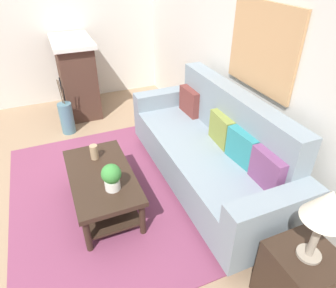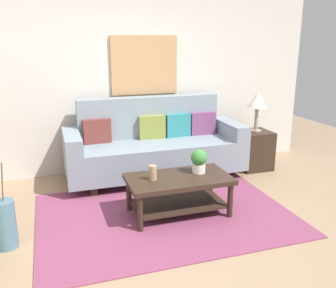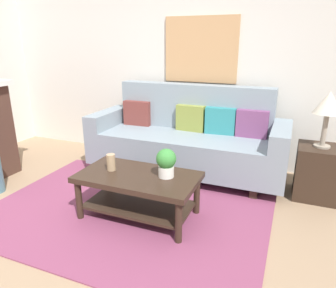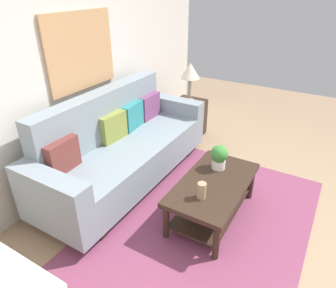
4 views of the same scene
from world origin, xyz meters
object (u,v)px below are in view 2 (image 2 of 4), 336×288
(throw_pillow_plum, at_px, (202,123))
(table_lamp, at_px, (257,101))
(throw_pillow_olive, at_px, (152,127))
(coffee_table, at_px, (179,187))
(potted_plant_tabletop, at_px, (199,160))
(framed_painting, at_px, (145,65))
(couch, at_px, (155,147))
(throw_pillow_maroon, at_px, (97,131))
(side_table, at_px, (254,150))
(throw_pillow_teal, at_px, (178,125))
(tabletop_vase, at_px, (153,173))
(floor_vase, at_px, (5,225))

(throw_pillow_plum, bearing_deg, table_lamp, -17.14)
(throw_pillow_olive, xyz_separation_m, coffee_table, (-0.07, -1.30, -0.37))
(potted_plant_tabletop, distance_m, table_lamp, 1.70)
(coffee_table, bearing_deg, framed_painting, 87.38)
(couch, relative_size, table_lamp, 4.16)
(throw_pillow_maroon, height_order, side_table, throw_pillow_maroon)
(framed_painting, bearing_deg, coffee_table, -92.62)
(potted_plant_tabletop, relative_size, side_table, 0.47)
(throw_pillow_olive, xyz_separation_m, potted_plant_tabletop, (0.18, -1.24, -0.11))
(throw_pillow_teal, distance_m, tabletop_vase, 1.50)
(throw_pillow_maroon, height_order, throw_pillow_olive, same)
(couch, relative_size, throw_pillow_plum, 6.58)
(tabletop_vase, bearing_deg, potted_plant_tabletop, 6.00)
(coffee_table, xyz_separation_m, tabletop_vase, (-0.28, 0.00, 0.19))
(framed_painting, bearing_deg, side_table, -20.94)
(throw_pillow_olive, relative_size, throw_pillow_teal, 1.00)
(potted_plant_tabletop, bearing_deg, throw_pillow_teal, 81.07)
(side_table, bearing_deg, throw_pillow_teal, 168.44)
(throw_pillow_maroon, bearing_deg, tabletop_vase, -73.22)
(throw_pillow_plum, relative_size, coffee_table, 0.33)
(potted_plant_tabletop, bearing_deg, throw_pillow_maroon, 126.86)
(tabletop_vase, xyz_separation_m, framed_painting, (0.36, 1.63, 0.98))
(side_table, bearing_deg, tabletop_vase, -149.93)
(couch, distance_m, throw_pillow_olive, 0.28)
(potted_plant_tabletop, xyz_separation_m, framed_painting, (-0.18, 1.58, 0.92))
(tabletop_vase, bearing_deg, side_table, 30.07)
(throw_pillow_teal, relative_size, side_table, 0.64)
(floor_vase, distance_m, framed_painting, 2.82)
(throw_pillow_maroon, xyz_separation_m, throw_pillow_olive, (0.75, 0.00, 0.00))
(throw_pillow_teal, distance_m, table_lamp, 1.18)
(throw_pillow_olive, bearing_deg, throw_pillow_teal, 0.00)
(side_table, bearing_deg, throw_pillow_olive, 171.30)
(coffee_table, xyz_separation_m, table_lamp, (1.56, 1.07, 0.68))
(couch, bearing_deg, coffee_table, -93.66)
(throw_pillow_maroon, distance_m, potted_plant_tabletop, 1.55)
(throw_pillow_olive, xyz_separation_m, tabletop_vase, (-0.36, -1.29, -0.17))
(side_table, xyz_separation_m, floor_vase, (-3.27, -1.21, -0.05))
(couch, height_order, throw_pillow_teal, couch)
(tabletop_vase, distance_m, side_table, 2.14)
(throw_pillow_plum, xyz_separation_m, floor_vase, (-2.54, -1.44, -0.45))
(throw_pillow_teal, height_order, potted_plant_tabletop, throw_pillow_teal)
(couch, bearing_deg, throw_pillow_teal, 18.44)
(couch, height_order, side_table, couch)
(coffee_table, distance_m, framed_painting, 2.02)
(floor_vase, bearing_deg, throw_pillow_maroon, 54.19)
(coffee_table, relative_size, framed_painting, 1.16)
(side_table, relative_size, floor_vase, 1.23)
(throw_pillow_plum, height_order, coffee_table, throw_pillow_plum)
(throw_pillow_plum, bearing_deg, throw_pillow_maroon, 180.00)
(tabletop_vase, distance_m, potted_plant_tabletop, 0.54)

